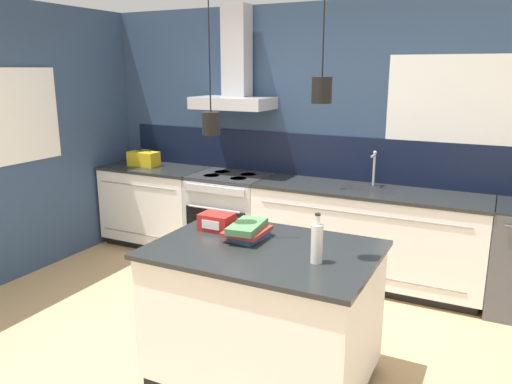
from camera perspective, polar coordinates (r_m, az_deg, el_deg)
ground_plane at (r=3.75m, az=-4.64°, el=-17.94°), size 16.00×16.00×0.00m
wall_back at (r=5.06m, az=6.40°, el=6.75°), size 5.60×2.25×2.60m
wall_left at (r=5.38m, az=-23.72°, el=5.55°), size 0.08×3.80×2.60m
counter_run_left at (r=5.81m, az=-11.29°, el=-1.51°), size 1.17×0.64×0.91m
counter_run_sink at (r=4.78m, az=12.44°, el=-4.94°), size 2.12×0.64×1.24m
oven_range at (r=5.28m, az=-2.95°, el=-2.86°), size 0.78×0.66×0.91m
kitchen_island at (r=3.27m, az=0.89°, el=-13.76°), size 1.37×0.97×0.91m
bottle_on_island at (r=2.83m, az=6.98°, el=-5.74°), size 0.07×0.07×0.29m
book_stack at (r=3.21m, az=-0.97°, el=-4.44°), size 0.24×0.34×0.11m
red_supply_box at (r=3.40m, az=-4.51°, el=-3.42°), size 0.22×0.16×0.11m
yellow_toolbox at (r=5.78m, az=-12.71°, el=3.73°), size 0.34×0.18×0.19m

